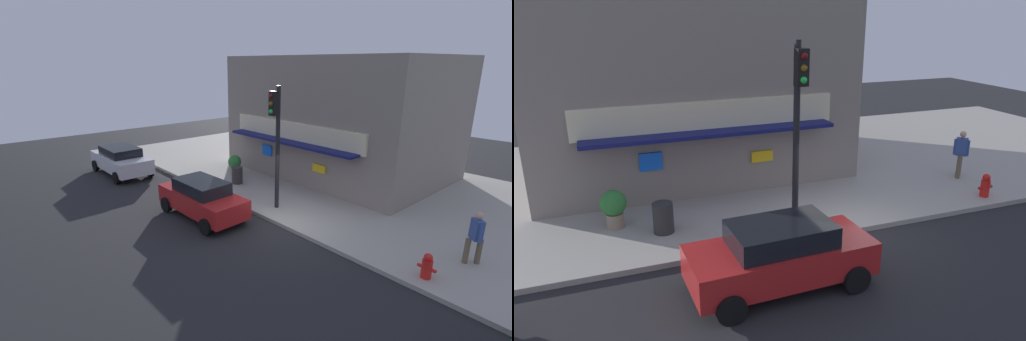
% 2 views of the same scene
% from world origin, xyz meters
% --- Properties ---
extents(ground_plane, '(49.39, 49.39, 0.00)m').
position_xyz_m(ground_plane, '(0.00, 0.00, 0.00)').
color(ground_plane, '#232326').
extents(sidewalk, '(32.93, 12.58, 0.16)m').
position_xyz_m(sidewalk, '(0.00, 6.29, 0.08)').
color(sidewalk, '#A39E93').
rests_on(sidewalk, ground_plane).
extents(corner_building, '(10.83, 8.36, 6.29)m').
position_xyz_m(corner_building, '(-2.99, 7.55, 3.30)').
color(corner_building, gray).
rests_on(corner_building, sidewalk).
extents(traffic_light, '(0.32, 0.58, 5.10)m').
position_xyz_m(traffic_light, '(-1.28, 0.92, 3.43)').
color(traffic_light, black).
rests_on(traffic_light, sidewalk).
extents(fire_hydrant, '(0.54, 0.30, 0.78)m').
position_xyz_m(fire_hydrant, '(5.34, 0.62, 0.53)').
color(fire_hydrant, red).
rests_on(fire_hydrant, sidewalk).
extents(trash_can, '(0.56, 0.56, 0.85)m').
position_xyz_m(trash_can, '(-4.91, 1.72, 0.58)').
color(trash_can, '#2D2D2D').
rests_on(trash_can, sidewalk).
extents(pedestrian, '(0.48, 0.47, 1.71)m').
position_xyz_m(pedestrian, '(5.89, 2.46, 1.09)').
color(pedestrian, brown).
rests_on(pedestrian, sidewalk).
extents(potted_plant_by_doorway, '(0.73, 0.73, 1.10)m').
position_xyz_m(potted_plant_by_doorway, '(-6.14, 2.50, 0.79)').
color(potted_plant_by_doorway, gray).
rests_on(potted_plant_by_doorway, sidewalk).
extents(parked_car_red, '(4.21, 2.03, 1.57)m').
position_xyz_m(parked_car_red, '(-2.84, -1.72, 0.82)').
color(parked_car_red, '#AD1E1E').
rests_on(parked_car_red, ground_plane).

